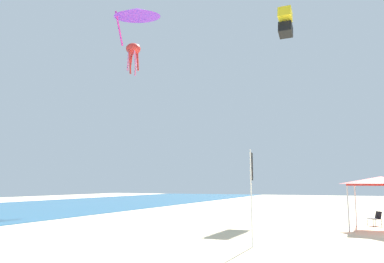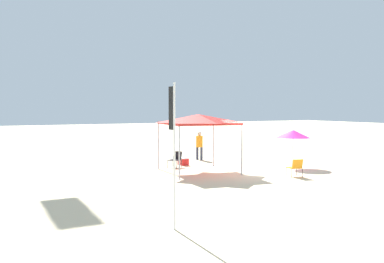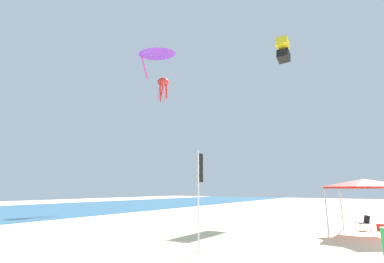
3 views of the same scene
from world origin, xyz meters
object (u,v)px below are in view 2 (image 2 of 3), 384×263
Objects in this scene: cooler_box at (183,161)px; banner_flag at (173,141)px; folding_chair_right_of_tent at (176,158)px; canopy_tent at (198,120)px; person_kite_handler at (199,143)px; beach_umbrella at (293,134)px; folding_chair_left_of_tent at (296,166)px.

banner_flag reaches higher than cooler_box.
folding_chair_right_of_tent is 1.32× the size of cooler_box.
person_kite_handler is at bearing -29.23° from canopy_tent.
canopy_tent is at bearing 169.94° from cooler_box.
beach_umbrella is 1.18× the size of person_kite_handler.
folding_chair_left_of_tent is at bearing -60.16° from banner_flag.
folding_chair_left_of_tent is (-3.25, -3.18, -2.05)m from canopy_tent.
beach_umbrella is at bearing 1.45° from person_kite_handler.
cooler_box is 11.98m from banner_flag.
canopy_tent reaches higher than folding_chair_left_of_tent.
canopy_tent is at bearing -56.67° from person_kite_handler.
folding_chair_left_of_tent is 9.60m from banner_flag.
folding_chair_left_of_tent is at bearing -135.60° from canopy_tent.
person_kite_handler is (12.01, -7.28, -1.26)m from banner_flag.
banner_flag is 14.10m from person_kite_handler.
person_kite_handler is (2.17, -2.57, 0.51)m from folding_chair_right_of_tent.
folding_chair_right_of_tent is at bearing 130.58° from cooler_box.
banner_flag is at bearing 124.90° from beach_umbrella.
banner_flag is (-10.47, 5.45, 2.04)m from cooler_box.
beach_umbrella is 3.23m from folding_chair_left_of_tent.
canopy_tent is 0.95× the size of banner_flag.
cooler_box is 0.37× the size of person_kite_handler.
canopy_tent is 4.34× the size of folding_chair_right_of_tent.
canopy_tent reaches higher than person_kite_handler.
folding_chair_left_of_tent is at bearing -20.42° from person_kite_handler.
canopy_tent is 3.47m from cooler_box.
folding_chair_left_of_tent is 0.49× the size of person_kite_handler.
cooler_box is at bearing -10.06° from canopy_tent.
beach_umbrella reaches higher than person_kite_handler.
person_kite_handler reaches higher than cooler_box.
beach_umbrella is at bearing -55.10° from banner_flag.
folding_chair_right_of_tent reaches higher than cooler_box.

